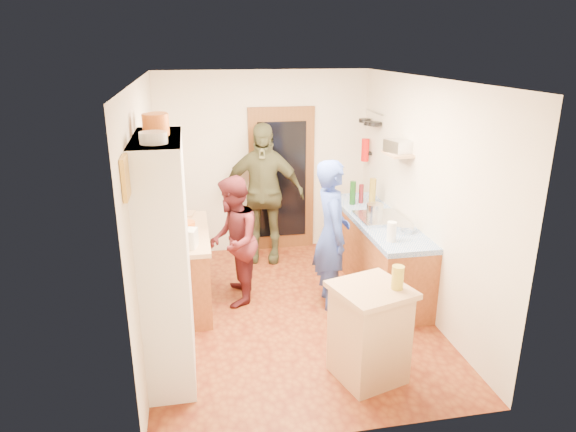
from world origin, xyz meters
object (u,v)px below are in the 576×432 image
object	(u,v)px
island_base	(369,335)
person_left	(236,240)
person_hob	(335,235)
person_back	(264,193)
right_counter_base	(376,254)
hutch_body	(166,259)

from	to	relation	value
island_base	person_left	world-z (taller)	person_left
person_hob	person_back	world-z (taller)	person_back
right_counter_base	hutch_body	bearing A→B (deg)	-152.53
right_counter_base	person_back	distance (m)	1.76
person_hob	person_back	xyz separation A→B (m)	(-0.60, 1.49, 0.11)
person_back	hutch_body	bearing A→B (deg)	-101.71
hutch_body	person_back	xyz separation A→B (m)	(1.23, 2.38, -0.13)
person_hob	right_counter_base	bearing A→B (deg)	-54.98
hutch_body	person_back	distance (m)	2.68
person_hob	island_base	bearing A→B (deg)	-179.12
hutch_body	person_hob	bearing A→B (deg)	25.97
right_counter_base	person_left	world-z (taller)	person_left
hutch_body	right_counter_base	size ratio (longest dim) A/B	1.00
right_counter_base	island_base	world-z (taller)	island_base
right_counter_base	island_base	bearing A→B (deg)	-112.07
island_base	person_left	size ratio (longest dim) A/B	0.56
person_hob	person_left	distance (m)	1.15
hutch_body	right_counter_base	xyz separation A→B (m)	(2.50, 1.30, -0.68)
person_left	person_back	world-z (taller)	person_back
right_counter_base	person_left	distance (m)	1.81
person_left	person_hob	bearing A→B (deg)	81.51
hutch_body	person_left	bearing A→B (deg)	59.06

